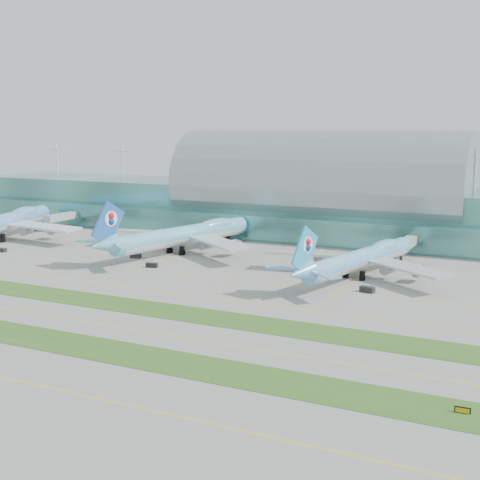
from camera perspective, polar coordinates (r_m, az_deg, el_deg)
The scene contains 16 objects.
ground at distance 165.78m, azimuth -8.55°, elevation -5.91°, with size 700.00×700.00×0.00m, color gray.
terminal at distance 276.81m, azimuth 6.84°, elevation 3.34°, with size 340.00×69.10×36.00m.
grass_strip_near at distance 144.76m, azimuth -14.97°, elevation -8.42°, with size 420.00×12.00×0.08m, color #2D591E.
grass_strip_far at distance 167.35m, azimuth -8.16°, elevation -5.74°, with size 420.00×12.00×0.08m, color #2D591E.
taxiline_b at distance 155.00m, azimuth -11.53°, elevation -7.10°, with size 420.00×0.35×0.01m, color yellow.
taxiline_c at distance 180.29m, azimuth -5.27°, elevation -4.58°, with size 420.00×0.35×0.01m, color yellow.
taxiline_d at distance 198.80m, azimuth -1.93°, elevation -3.20°, with size 420.00×0.35×0.01m, color yellow.
airliner_a at distance 279.69m, azimuth -19.74°, elevation 1.44°, with size 71.06×82.14×22.98m.
airliner_b at distance 238.29m, azimuth -4.76°, elevation 0.53°, with size 67.07×77.27×21.48m.
airliner_c at distance 201.53m, azimuth 10.29°, elevation -1.47°, with size 59.48×68.49×19.02m.
gse_b at distance 253.70m, azimuth -19.68°, elevation -0.81°, with size 3.59×1.89×1.37m, color black.
gse_c at distance 230.70m, azimuth -8.89°, elevation -1.33°, with size 3.63×1.96×1.50m, color black.
gse_d at distance 214.45m, azimuth -7.53°, elevation -2.14°, with size 3.66×1.70×1.47m, color black.
gse_e at distance 195.92m, azimuth 6.48°, elevation -3.20°, with size 3.82×1.85×1.67m, color #DAB90C.
gse_f at distance 184.10m, azimuth 10.80°, elevation -4.16°, with size 3.90×1.92×1.59m, color black.
taxiway_sign_east at distance 112.67m, azimuth 18.46°, elevation -13.62°, with size 2.51×0.41×1.06m.
Camera 1 is at (92.34, -130.47, 43.96)m, focal length 50.00 mm.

